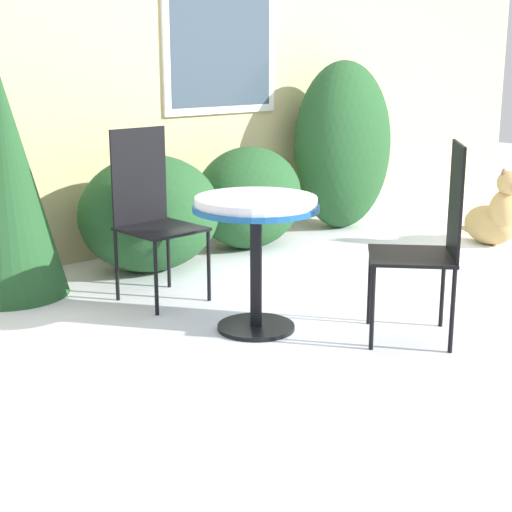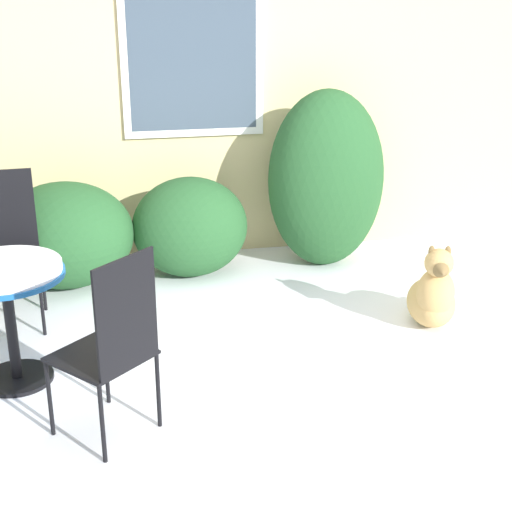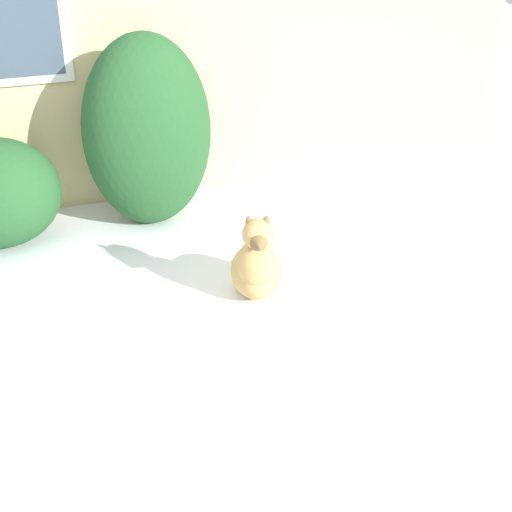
{
  "view_description": "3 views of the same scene",
  "coord_description": "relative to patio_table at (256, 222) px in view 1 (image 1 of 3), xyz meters",
  "views": [
    {
      "loc": [
        -4.34,
        -2.98,
        1.52
      ],
      "look_at": [
        -1.57,
        0.19,
        0.43
      ],
      "focal_mm": 55.0,
      "sensor_mm": 36.0,
      "label": 1
    },
    {
      "loc": [
        -0.89,
        -4.23,
        2.47
      ],
      "look_at": [
        0.0,
        0.6,
        0.55
      ],
      "focal_mm": 55.0,
      "sensor_mm": 36.0,
      "label": 2
    },
    {
      "loc": [
        -0.11,
        -3.73,
        2.78
      ],
      "look_at": [
        1.23,
        0.48,
        0.27
      ],
      "focal_mm": 55.0,
      "sensor_mm": 36.0,
      "label": 3
    }
  ],
  "objects": [
    {
      "name": "shrub_middle",
      "position": [
        1.23,
        1.49,
        -0.21
      ],
      "size": [
        0.92,
        0.73,
        0.81
      ],
      "color": "#235128",
      "rests_on": "ground_plane"
    },
    {
      "name": "shrub_left",
      "position": [
        0.26,
        1.45,
        -0.2
      ],
      "size": [
        1.05,
        0.88,
        0.83
      ],
      "color": "#235128",
      "rests_on": "ground_plane"
    },
    {
      "name": "patio_table",
      "position": [
        0.0,
        0.0,
        0.0
      ],
      "size": [
        0.7,
        0.7,
        0.76
      ],
      "color": "black",
      "rests_on": "ground_plane"
    },
    {
      "name": "patio_chair_near_table",
      "position": [
        -0.09,
        0.88,
        -0.05
      ],
      "size": [
        0.47,
        0.47,
        1.07
      ],
      "rotation": [
        0.0,
        0.0,
        0.05
      ],
      "color": "black",
      "rests_on": "ground_plane"
    },
    {
      "name": "ground_plane",
      "position": [
        1.57,
        -0.19,
        -0.62
      ],
      "size": [
        16.0,
        16.0,
        0.0
      ],
      "primitive_type": "plane",
      "color": "white"
    },
    {
      "name": "dog",
      "position": [
        2.79,
        0.24,
        -0.39
      ],
      "size": [
        0.44,
        0.68,
        0.65
      ],
      "rotation": [
        0.0,
        0.0,
        -0.25
      ],
      "color": "tan",
      "rests_on": "ground_plane"
    },
    {
      "name": "house_wall",
      "position": [
        1.56,
        2.01,
        0.9
      ],
      "size": [
        8.0,
        0.1,
        3.0
      ],
      "color": "#D1BC84",
      "rests_on": "ground_plane"
    },
    {
      "name": "shrub_right",
      "position": [
        2.35,
        1.53,
        0.11
      ],
      "size": [
        0.95,
        0.74,
        1.46
      ],
      "color": "#235128",
      "rests_on": "ground_plane"
    },
    {
      "name": "evergreen_bush",
      "position": [
        -0.76,
        1.53,
        0.13
      ],
      "size": [
        0.72,
        0.72,
        1.5
      ],
      "color": "#235128",
      "rests_on": "ground_plane"
    },
    {
      "name": "patio_chair_far_side",
      "position": [
        0.6,
        -0.72,
        -0.05
      ],
      "size": [
        0.63,
        0.63,
        1.07
      ],
      "rotation": [
        0.0,
        0.0,
        3.89
      ],
      "color": "black",
      "rests_on": "ground_plane"
    }
  ]
}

